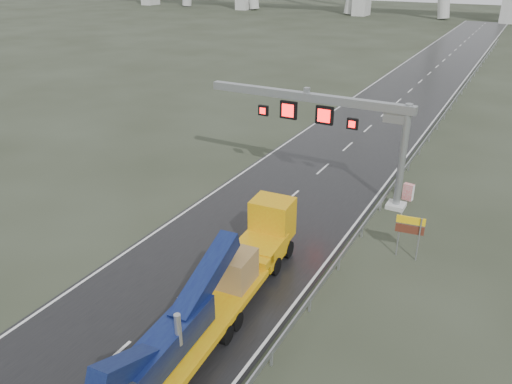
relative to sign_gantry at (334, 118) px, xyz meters
The scene contains 7 objects.
ground 18.96m from the sign_gantry, 96.67° to the right, with size 400.00×400.00×0.00m, color #282C1F.
road 22.81m from the sign_gantry, 95.46° to the left, with size 11.00×200.00×0.02m, color black.
guardrail 13.57m from the sign_gantry, 71.60° to the left, with size 0.20×140.00×1.40m, color gray, non-canonical shape.
sign_gantry is the anchor object (origin of this frame).
heavy_haul_truck 15.60m from the sign_gantry, 88.53° to the right, with size 3.67×17.09×3.98m.
exit_sign_pair 9.87m from the sign_gantry, 40.91° to the right, with size 1.54×0.28×2.64m.
striped_barrier 7.40m from the sign_gantry, 17.48° to the left, with size 0.70×0.38×1.18m, color red.
Camera 1 is at (13.09, -13.09, 15.32)m, focal length 35.00 mm.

